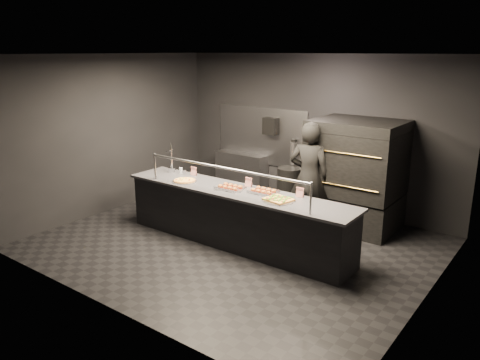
% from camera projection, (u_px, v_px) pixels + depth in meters
% --- Properties ---
extents(room, '(6.04, 6.00, 3.00)m').
position_uv_depth(room, '(236.00, 154.00, 7.31)').
color(room, black).
rests_on(room, ground).
extents(service_counter, '(4.10, 0.78, 1.37)m').
position_uv_depth(service_counter, '(235.00, 217.00, 7.54)').
color(service_counter, black).
rests_on(service_counter, ground).
extents(pizza_oven, '(1.50, 1.23, 1.91)m').
position_uv_depth(pizza_oven, '(356.00, 174.00, 8.18)').
color(pizza_oven, black).
rests_on(pizza_oven, ground).
extents(prep_shelf, '(1.20, 0.35, 0.90)m').
position_uv_depth(prep_shelf, '(241.00, 173.00, 10.26)').
color(prep_shelf, '#99999E').
rests_on(prep_shelf, ground).
extents(towel_dispenser, '(0.30, 0.20, 0.35)m').
position_uv_depth(towel_dispenser, '(271.00, 126.00, 9.61)').
color(towel_dispenser, black).
rests_on(towel_dispenser, room).
extents(fire_extinguisher, '(0.14, 0.14, 0.51)m').
position_uv_depth(fire_extinguisher, '(294.00, 153.00, 9.43)').
color(fire_extinguisher, '#B2B2B7').
rests_on(fire_extinguisher, room).
extents(beer_tap, '(0.15, 0.21, 0.56)m').
position_uv_depth(beer_tap, '(172.00, 164.00, 8.45)').
color(beer_tap, silver).
rests_on(beer_tap, service_counter).
extents(round_pizza, '(0.42, 0.42, 0.03)m').
position_uv_depth(round_pizza, '(184.00, 181.00, 7.88)').
color(round_pizza, silver).
rests_on(round_pizza, service_counter).
extents(slider_tray_a, '(0.51, 0.44, 0.07)m').
position_uv_depth(slider_tray_a, '(230.00, 187.00, 7.46)').
color(slider_tray_a, silver).
rests_on(slider_tray_a, service_counter).
extents(slider_tray_b, '(0.46, 0.37, 0.07)m').
position_uv_depth(slider_tray_b, '(263.00, 191.00, 7.26)').
color(slider_tray_b, silver).
rests_on(slider_tray_b, service_counter).
extents(square_pizza, '(0.47, 0.47, 0.05)m').
position_uv_depth(square_pizza, '(279.00, 200.00, 6.87)').
color(square_pizza, silver).
rests_on(square_pizza, service_counter).
extents(condiment_jar, '(0.16, 0.06, 0.11)m').
position_uv_depth(condiment_jar, '(182.00, 171.00, 8.36)').
color(condiment_jar, silver).
rests_on(condiment_jar, service_counter).
extents(tent_cards, '(2.27, 0.04, 0.15)m').
position_uv_depth(tent_cards, '(245.00, 181.00, 7.63)').
color(tent_cards, white).
rests_on(tent_cards, service_counter).
extents(trash_bin, '(0.49, 0.49, 0.81)m').
position_uv_depth(trash_bin, '(289.00, 188.00, 9.34)').
color(trash_bin, black).
rests_on(trash_bin, ground).
extents(worker, '(0.78, 0.59, 1.92)m').
position_uv_depth(worker, '(309.00, 178.00, 7.98)').
color(worker, black).
rests_on(worker, ground).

